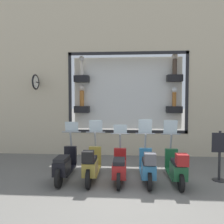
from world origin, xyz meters
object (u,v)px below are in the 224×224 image
object	(u,v)px
scooter_red_2	(119,167)
scooter_olive_3	(91,165)
scooter_black_4	(65,165)
scooter_green_0	(177,167)
shop_sign_post	(220,155)
scooter_teal_1	(148,166)

from	to	relation	value
scooter_red_2	scooter_olive_3	size ratio (longest dim) A/B	0.99
scooter_red_2	scooter_black_4	distance (m)	1.55
scooter_green_0	scooter_black_4	xyz separation A→B (m)	(0.07, 3.10, -0.02)
scooter_red_2	scooter_black_4	size ratio (longest dim) A/B	0.99
scooter_green_0	scooter_olive_3	distance (m)	2.33
scooter_red_2	scooter_olive_3	world-z (taller)	scooter_olive_3
scooter_green_0	shop_sign_post	world-z (taller)	scooter_green_0
scooter_red_2	shop_sign_post	bearing A→B (deg)	-84.72
scooter_black_4	shop_sign_post	distance (m)	4.38
scooter_green_0	scooter_teal_1	distance (m)	0.78
scooter_green_0	scooter_teal_1	size ratio (longest dim) A/B	1.00
shop_sign_post	scooter_black_4	bearing A→B (deg)	93.30
scooter_black_4	scooter_teal_1	bearing A→B (deg)	-91.62
scooter_green_0	scooter_red_2	size ratio (longest dim) A/B	1.00
scooter_red_2	shop_sign_post	world-z (taller)	scooter_red_2
scooter_red_2	scooter_olive_3	distance (m)	0.78
scooter_teal_1	scooter_olive_3	world-z (taller)	scooter_teal_1
scooter_red_2	scooter_olive_3	bearing A→B (deg)	93.70
scooter_teal_1	shop_sign_post	world-z (taller)	scooter_teal_1
scooter_green_0	scooter_black_4	world-z (taller)	scooter_green_0
scooter_black_4	shop_sign_post	xyz separation A→B (m)	(0.25, -4.36, 0.31)
scooter_green_0	scooter_black_4	size ratio (longest dim) A/B	0.99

